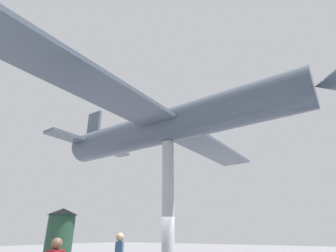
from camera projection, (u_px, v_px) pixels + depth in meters
The scene contains 3 objects.
support_pylon_central at pixel (168, 205), 11.97m from camera, with size 0.57×0.57×6.07m.
suspended_airplane at pixel (172, 125), 13.32m from camera, with size 18.88×15.31×3.24m.
info_kiosk at pixel (58, 249), 8.47m from camera, with size 0.99×0.99×2.61m.
Camera 1 is at (10.47, 6.73, 1.81)m, focal length 28.00 mm.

